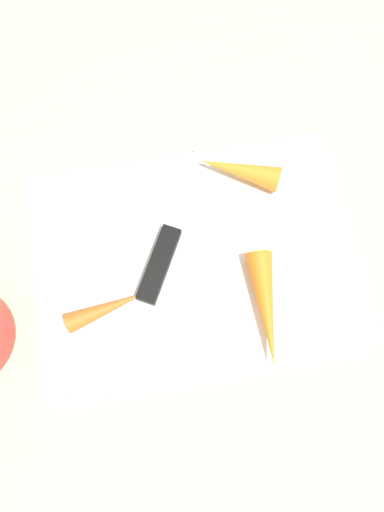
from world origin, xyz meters
The scene contains 6 objects.
ground_plane centered at (0.00, 0.00, 0.00)m, with size 1.40×1.40×0.00m, color #C6B793.
cutting_board centered at (0.00, 0.00, 0.01)m, with size 0.36×0.26×0.01m, color white.
knife centered at (0.03, -0.01, 0.02)m, with size 0.11×0.18×0.01m.
carrot_medium centered at (-0.07, -0.09, 0.03)m, with size 0.03×0.03×0.09m, color orange.
carrot_shortest centered at (0.10, 0.05, 0.02)m, with size 0.02×0.02×0.09m, color orange.
carrot_longest centered at (-0.07, 0.08, 0.03)m, with size 0.03×0.03×0.12m, color orange.
Camera 1 is at (0.03, 0.15, 0.54)m, focal length 33.82 mm.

